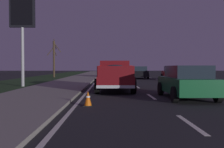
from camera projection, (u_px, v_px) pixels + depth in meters
ground at (143, 80)px, 29.47m from camera, size 144.00×144.00×0.00m
sidewalk_shoulder at (77, 80)px, 29.37m from camera, size 108.00×4.00×0.12m
grass_verge at (32, 80)px, 29.30m from camera, size 108.00×6.00×0.01m
lane_markings at (115, 78)px, 33.32m from camera, size 109.08×7.04×0.01m
pickup_truck at (115, 75)px, 16.31m from camera, size 5.43×2.29×1.87m
sedan_red at (173, 73)px, 29.87m from camera, size 4.45×2.10×1.54m
sedan_black at (139, 72)px, 33.36m from camera, size 4.42×2.05×1.54m
sedan_silver at (112, 72)px, 36.88m from camera, size 4.41×2.03×1.54m
sedan_green at (186, 82)px, 12.27m from camera, size 4.41×2.03×1.54m
gas_price_sign at (22, 20)px, 19.73m from camera, size 0.27×1.90×6.65m
bare_tree_far at (54, 58)px, 37.51m from camera, size 1.35×1.87×5.48m
traffic_cone_near at (88, 99)px, 9.89m from camera, size 0.36×0.36×0.58m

